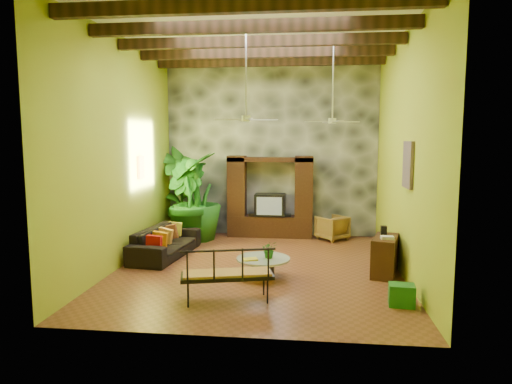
# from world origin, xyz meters

# --- Properties ---
(ground) EXTENTS (7.00, 7.00, 0.00)m
(ground) POSITION_xyz_m (0.00, 0.00, 0.00)
(ground) COLOR brown
(ground) RESTS_ON ground
(ceiling) EXTENTS (6.00, 7.00, 0.02)m
(ceiling) POSITION_xyz_m (0.00, 0.00, 5.00)
(ceiling) COLOR silver
(ceiling) RESTS_ON back_wall
(back_wall) EXTENTS (6.00, 0.02, 5.00)m
(back_wall) POSITION_xyz_m (0.00, 3.50, 2.50)
(back_wall) COLOR gold
(back_wall) RESTS_ON ground
(left_wall) EXTENTS (0.02, 7.00, 5.00)m
(left_wall) POSITION_xyz_m (-3.00, 0.00, 2.50)
(left_wall) COLOR gold
(left_wall) RESTS_ON ground
(right_wall) EXTENTS (0.02, 7.00, 5.00)m
(right_wall) POSITION_xyz_m (3.00, 0.00, 2.50)
(right_wall) COLOR gold
(right_wall) RESTS_ON ground
(stone_accent_wall) EXTENTS (5.98, 0.10, 4.98)m
(stone_accent_wall) POSITION_xyz_m (0.00, 3.44, 2.50)
(stone_accent_wall) COLOR #313438
(stone_accent_wall) RESTS_ON ground
(ceiling_beams) EXTENTS (5.95, 5.36, 0.22)m
(ceiling_beams) POSITION_xyz_m (0.00, 0.00, 4.78)
(ceiling_beams) COLOR #341E10
(ceiling_beams) RESTS_ON ceiling
(entertainment_center) EXTENTS (2.40, 0.55, 2.30)m
(entertainment_center) POSITION_xyz_m (0.00, 3.14, 0.97)
(entertainment_center) COLOR black
(entertainment_center) RESTS_ON ground
(ceiling_fan_front) EXTENTS (1.28, 1.28, 1.86)m
(ceiling_fan_front) POSITION_xyz_m (-0.20, -0.40, 3.40)
(ceiling_fan_front) COLOR silver
(ceiling_fan_front) RESTS_ON ceiling
(ceiling_fan_back) EXTENTS (1.28, 1.28, 1.86)m
(ceiling_fan_back) POSITION_xyz_m (1.60, 1.20, 3.40)
(ceiling_fan_back) COLOR silver
(ceiling_fan_back) RESTS_ON ceiling
(wall_art_mask) EXTENTS (0.06, 0.32, 0.55)m
(wall_art_mask) POSITION_xyz_m (-2.96, 1.00, 2.10)
(wall_art_mask) COLOR gold
(wall_art_mask) RESTS_ON left_wall
(wall_art_painting) EXTENTS (0.06, 0.70, 0.90)m
(wall_art_painting) POSITION_xyz_m (2.96, -0.60, 2.30)
(wall_art_painting) COLOR #295098
(wall_art_painting) RESTS_ON right_wall
(sofa) EXTENTS (1.20, 2.43, 0.68)m
(sofa) POSITION_xyz_m (-2.30, 0.71, 0.34)
(sofa) COLOR black
(sofa) RESTS_ON ground
(wicker_armchair) EXTENTS (1.02, 1.02, 0.67)m
(wicker_armchair) POSITION_xyz_m (1.74, 2.93, 0.33)
(wicker_armchair) COLOR brown
(wicker_armchair) RESTS_ON ground
(tall_plant_a) EXTENTS (1.69, 1.54, 2.67)m
(tall_plant_a) POSITION_xyz_m (-2.63, 3.15, 1.33)
(tall_plant_a) COLOR #226119
(tall_plant_a) RESTS_ON ground
(tall_plant_b) EXTENTS (1.57, 1.57, 2.23)m
(tall_plant_b) POSITION_xyz_m (-2.20, 2.21, 1.12)
(tall_plant_b) COLOR #1A621C
(tall_plant_b) RESTS_ON ground
(tall_plant_c) EXTENTS (1.48, 1.48, 2.42)m
(tall_plant_c) POSITION_xyz_m (-1.98, 2.52, 1.21)
(tall_plant_c) COLOR #1F631A
(tall_plant_c) RESTS_ON ground
(coffee_table) EXTENTS (1.08, 1.08, 0.40)m
(coffee_table) POSITION_xyz_m (0.18, -0.67, 0.26)
(coffee_table) COLOR black
(coffee_table) RESTS_ON ground
(centerpiece_plant) EXTENTS (0.36, 0.33, 0.35)m
(centerpiece_plant) POSITION_xyz_m (0.30, -0.65, 0.57)
(centerpiece_plant) COLOR #1E5A17
(centerpiece_plant) RESTS_ON coffee_table
(yellow_tray) EXTENTS (0.33, 0.28, 0.03)m
(yellow_tray) POSITION_xyz_m (-0.06, -0.86, 0.42)
(yellow_tray) COLOR yellow
(yellow_tray) RESTS_ON coffee_table
(iron_bench) EXTENTS (1.66, 0.95, 0.57)m
(iron_bench) POSITION_xyz_m (-0.31, -2.17, 0.53)
(iron_bench) COLOR black
(iron_bench) RESTS_ON ground
(side_console) EXTENTS (0.70, 1.08, 0.80)m
(side_console) POSITION_xyz_m (2.65, -0.23, 0.40)
(side_console) COLOR #31190F
(side_console) RESTS_ON ground
(green_bin) EXTENTS (0.45, 0.36, 0.37)m
(green_bin) POSITION_xyz_m (2.65, -1.98, 0.18)
(green_bin) COLOR #1C6938
(green_bin) RESTS_ON ground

